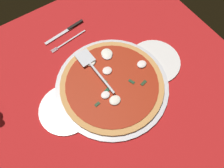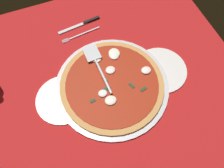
% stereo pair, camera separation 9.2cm
% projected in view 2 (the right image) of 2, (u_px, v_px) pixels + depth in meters
% --- Properties ---
extents(ground_plane, '(1.14, 1.14, 0.01)m').
position_uv_depth(ground_plane, '(109.00, 91.00, 0.94)').
color(ground_plane, '#B01A1B').
extents(checker_pattern, '(1.14, 1.14, 0.00)m').
position_uv_depth(checker_pattern, '(109.00, 91.00, 0.93)').
color(checker_pattern, white).
rests_on(checker_pattern, ground_plane).
extents(pizza_pan, '(0.46, 0.46, 0.01)m').
position_uv_depth(pizza_pan, '(112.00, 86.00, 0.94)').
color(pizza_pan, silver).
rests_on(pizza_pan, ground_plane).
extents(dinner_plate_left, '(0.22, 0.22, 0.01)m').
position_uv_depth(dinner_plate_left, '(160.00, 70.00, 0.97)').
color(dinner_plate_left, silver).
rests_on(dinner_plate_left, ground_plane).
extents(dinner_plate_right, '(0.21, 0.21, 0.01)m').
position_uv_depth(dinner_plate_right, '(63.00, 100.00, 0.91)').
color(dinner_plate_right, white).
rests_on(dinner_plate_right, ground_plane).
extents(pizza, '(0.42, 0.42, 0.02)m').
position_uv_depth(pizza, '(112.00, 84.00, 0.93)').
color(pizza, tan).
rests_on(pizza, pizza_pan).
extents(pizza_server, '(0.06, 0.24, 0.01)m').
position_uv_depth(pizza_server, '(98.00, 65.00, 0.94)').
color(pizza_server, silver).
rests_on(pizza_server, pizza).
extents(place_setting_near, '(0.21, 0.14, 0.01)m').
position_uv_depth(place_setting_near, '(82.00, 29.00, 1.07)').
color(place_setting_near, white).
rests_on(place_setting_near, ground_plane).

